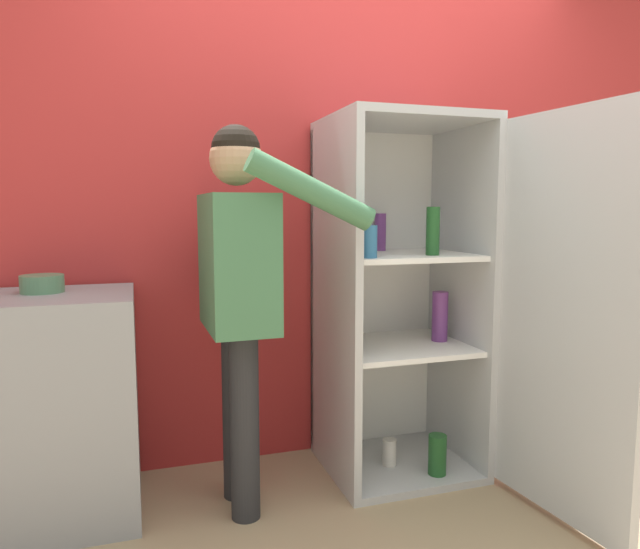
% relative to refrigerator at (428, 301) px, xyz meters
% --- Properties ---
extents(ground_plane, '(12.00, 12.00, 0.00)m').
position_rel_refrigerator_xyz_m(ground_plane, '(-0.26, -0.52, -0.82)').
color(ground_plane, tan).
extents(wall_back, '(7.00, 0.06, 2.55)m').
position_rel_refrigerator_xyz_m(wall_back, '(-0.26, 0.46, 0.45)').
color(wall_back, '#B72D2D').
rests_on(wall_back, ground_plane).
extents(refrigerator, '(0.79, 1.29, 1.66)m').
position_rel_refrigerator_xyz_m(refrigerator, '(0.00, 0.00, 0.00)').
color(refrigerator, '#B7BABC').
rests_on(refrigerator, ground_plane).
extents(person, '(0.61, 0.60, 1.57)m').
position_rel_refrigerator_xyz_m(person, '(-0.87, -0.03, 0.16)').
color(person, '#262628').
rests_on(person, ground_plane).
extents(counter, '(0.62, 0.56, 0.91)m').
position_rel_refrigerator_xyz_m(counter, '(-1.59, 0.13, -0.37)').
color(counter, gray).
rests_on(counter, ground_plane).
extents(bowl, '(0.17, 0.17, 0.07)m').
position_rel_refrigerator_xyz_m(bowl, '(-1.62, 0.20, 0.12)').
color(bowl, '#517F5B').
rests_on(bowl, counter).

